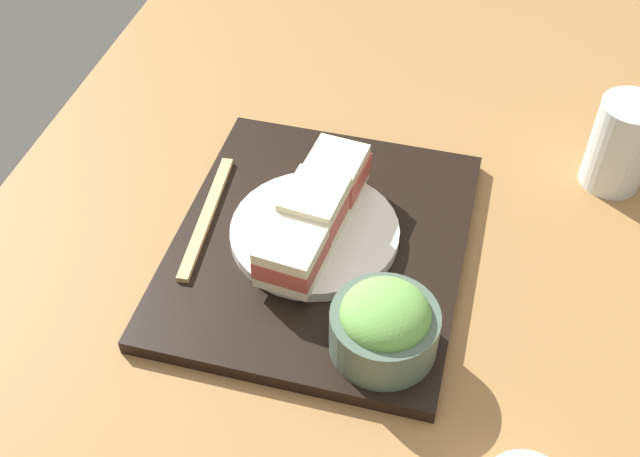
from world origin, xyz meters
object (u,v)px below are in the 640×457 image
sandwich_plate (315,232)px  sandwich_near (335,174)px  chopsticks_pair (207,216)px  sandwich_far (292,255)px  drinking_glass (621,144)px  salad_bowl (385,325)px  sandwich_middle (315,210)px

sandwich_plate → sandwich_near: 7.69cm
chopsticks_pair → sandwich_far: bearing=62.8°
drinking_glass → sandwich_plate: bearing=-58.3°
sandwich_near → salad_bowl: (20.36, 10.17, -0.32)cm
sandwich_middle → drinking_glass: size_ratio=0.69×
chopsticks_pair → sandwich_near: bearing=117.4°
salad_bowl → chopsticks_pair: size_ratio=0.55×
sandwich_near → chopsticks_pair: 16.29cm
drinking_glass → chopsticks_pair: bearing=-65.7°
chopsticks_pair → drinking_glass: (-21.40, 47.36, 3.90)cm
drinking_glass → sandwich_near: bearing=-67.0°
sandwich_plate → chopsticks_pair: 13.39cm
sandwich_plate → sandwich_near: sandwich_near is taller
chopsticks_pair → drinking_glass: size_ratio=1.69×
sandwich_middle → salad_bowl: 17.33cm
sandwich_near → chopsticks_pair: size_ratio=0.40×
sandwich_plate → salad_bowl: (13.46, 10.89, 2.99)cm
sandwich_near → drinking_glass: (-14.10, 33.26, 0.24)cm
sandwich_plate → salad_bowl: size_ratio=1.77×
sandwich_far → sandwich_near: bearing=174.1°
sandwich_plate → drinking_glass: (-21.00, 33.97, 3.56)cm
sandwich_plate → chopsticks_pair: (0.40, -13.38, -0.34)cm
sandwich_near → drinking_glass: size_ratio=0.68×
chopsticks_pair → drinking_glass: 52.11cm
sandwich_far → sandwich_middle: bearing=174.1°
sandwich_plate → drinking_glass: bearing=121.7°
sandwich_plate → sandwich_near: size_ratio=2.41×
drinking_glass → sandwich_far: bearing=-51.2°
salad_bowl → sandwich_plate: bearing=-141.0°
sandwich_near → sandwich_middle: (6.90, -0.72, 0.39)cm
sandwich_plate → sandwich_near: (-6.90, 0.72, 3.31)cm
drinking_glass → salad_bowl: bearing=-33.8°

